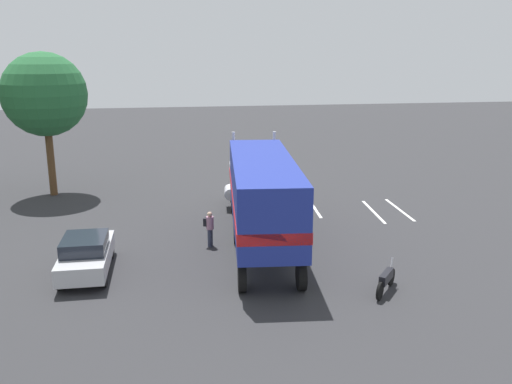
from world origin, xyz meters
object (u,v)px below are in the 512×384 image
Objects in this scene: parked_car at (86,254)px; person_bystander at (210,227)px; motorcycle at (386,280)px; semi_truck at (261,189)px; tree_left at (45,95)px.

person_bystander is at bearing -66.06° from parked_car.
motorcycle is (-3.73, -11.06, -0.33)m from parked_car.
semi_truck is at bearing -85.41° from person_bystander.
person_bystander is at bearing 44.71° from motorcycle.
motorcycle is at bearing -150.10° from semi_truck.
person_bystander is 5.60m from parked_car.
semi_truck reaches higher than motorcycle.
semi_truck is 8.08m from parked_car.
person_bystander is (-0.19, 2.38, -1.63)m from semi_truck.
semi_truck reaches higher than parked_car.
semi_truck is 1.66× the size of tree_left.
parked_car reaches higher than motorcycle.
tree_left is (10.67, 11.11, 3.62)m from semi_truck.
semi_truck is 15.83m from tree_left.
semi_truck reaches higher than person_bystander.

